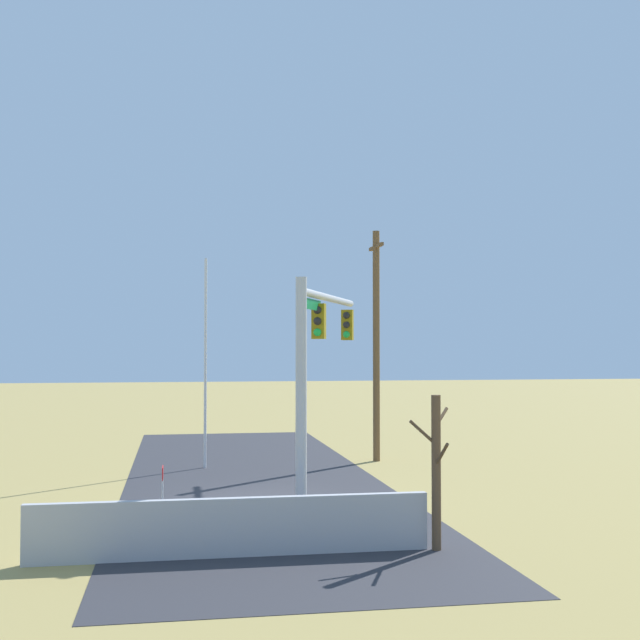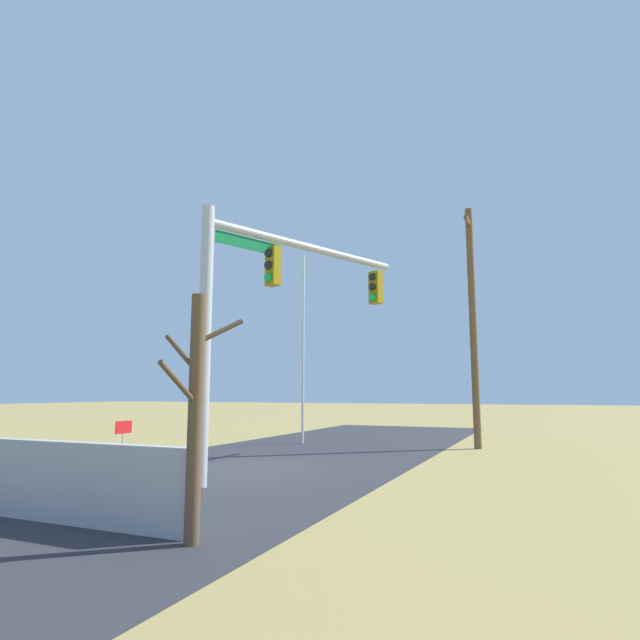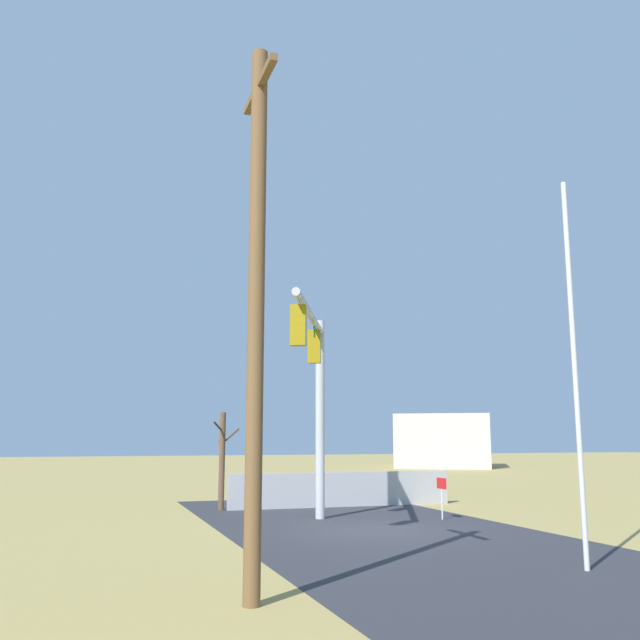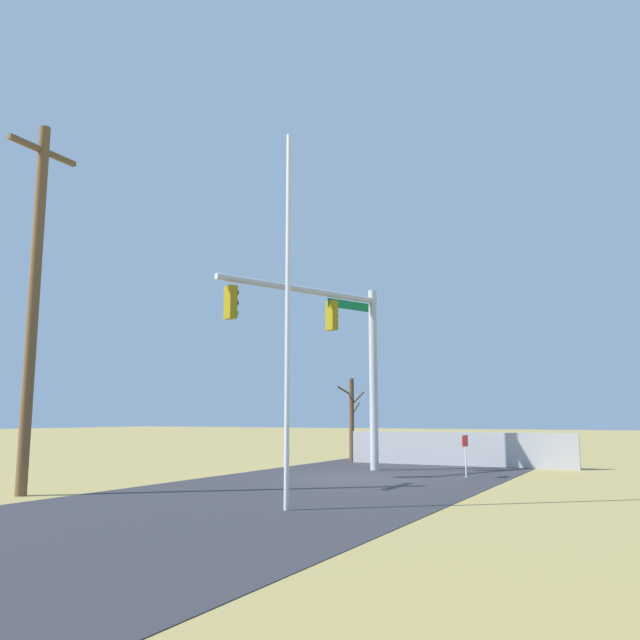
{
  "view_description": "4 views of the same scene",
  "coord_description": "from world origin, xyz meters",
  "px_view_note": "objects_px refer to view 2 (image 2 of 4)",
  "views": [
    {
      "loc": [
        23.2,
        -2.44,
        4.28
      ],
      "look_at": [
        -0.56,
        1.69,
        5.08
      ],
      "focal_mm": 46.25,
      "sensor_mm": 36.0,
      "label": 1
    },
    {
      "loc": [
        12.16,
        7.27,
        1.94
      ],
      "look_at": [
        -0.6,
        1.8,
        3.88
      ],
      "focal_mm": 29.31,
      "sensor_mm": 36.0,
      "label": 2
    },
    {
      "loc": [
        -17.46,
        7.38,
        2.41
      ],
      "look_at": [
        -0.77,
        1.84,
        5.41
      ],
      "focal_mm": 38.86,
      "sensor_mm": 36.0,
      "label": 3
    },
    {
      "loc": [
        -17.33,
        -7.71,
        1.74
      ],
      "look_at": [
        0.1,
        1.19,
        4.68
      ],
      "focal_mm": 36.39,
      "sensor_mm": 36.0,
      "label": 4
    }
  ],
  "objects_px": {
    "flagpole": "(303,347)",
    "utility_pole": "(473,321)",
    "open_sign": "(123,433)",
    "bare_tree": "(195,411)",
    "signal_mast": "(268,297)"
  },
  "relations": [
    {
      "from": "flagpole",
      "to": "utility_pole",
      "type": "height_order",
      "value": "utility_pole"
    },
    {
      "from": "flagpole",
      "to": "open_sign",
      "type": "height_order",
      "value": "flagpole"
    },
    {
      "from": "bare_tree",
      "to": "open_sign",
      "type": "relative_size",
      "value": 2.68
    },
    {
      "from": "bare_tree",
      "to": "flagpole",
      "type": "bearing_deg",
      "value": -160.96
    },
    {
      "from": "signal_mast",
      "to": "bare_tree",
      "type": "xyz_separation_m",
      "value": [
        4.99,
        1.7,
        -2.51
      ]
    },
    {
      "from": "signal_mast",
      "to": "bare_tree",
      "type": "distance_m",
      "value": 5.84
    },
    {
      "from": "utility_pole",
      "to": "open_sign",
      "type": "distance_m",
      "value": 12.22
    },
    {
      "from": "open_sign",
      "to": "bare_tree",
      "type": "bearing_deg",
      "value": 50.24
    },
    {
      "from": "utility_pole",
      "to": "open_sign",
      "type": "bearing_deg",
      "value": -41.79
    },
    {
      "from": "flagpole",
      "to": "bare_tree",
      "type": "relative_size",
      "value": 2.28
    },
    {
      "from": "utility_pole",
      "to": "bare_tree",
      "type": "height_order",
      "value": "utility_pole"
    },
    {
      "from": "open_sign",
      "to": "utility_pole",
      "type": "bearing_deg",
      "value": 138.21
    },
    {
      "from": "utility_pole",
      "to": "bare_tree",
      "type": "bearing_deg",
      "value": -8.5
    },
    {
      "from": "bare_tree",
      "to": "utility_pole",
      "type": "bearing_deg",
      "value": 171.5
    },
    {
      "from": "signal_mast",
      "to": "flagpole",
      "type": "height_order",
      "value": "flagpole"
    }
  ]
}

